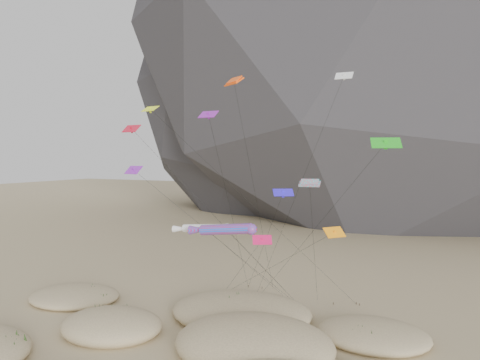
# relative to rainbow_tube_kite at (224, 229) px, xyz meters

# --- Properties ---
(dunes) EXTENTS (51.19, 36.18, 4.28)m
(dunes) POSITION_rel_rainbow_tube_kite_xyz_m (-1.54, -4.55, -10.40)
(dunes) COLOR #CCB789
(dunes) RESTS_ON ground
(dune_grass) EXTENTS (40.90, 27.17, 1.49)m
(dune_grass) POSITION_rel_rainbow_tube_kite_xyz_m (-1.86, -3.73, -10.29)
(dune_grass) COLOR black
(dune_grass) RESTS_ON ground
(kite_stakes) EXTENTS (17.54, 6.92, 0.30)m
(kite_stakes) POSITION_rel_rainbow_tube_kite_xyz_m (1.85, 14.92, -10.98)
(kite_stakes) COLOR #3F2D1E
(kite_stakes) RESTS_ON ground
(rainbow_tube_kite) EXTENTS (7.88, 18.52, 12.01)m
(rainbow_tube_kite) POSITION_rel_rainbow_tube_kite_xyz_m (0.00, 0.00, 0.00)
(rainbow_tube_kite) COLOR #D51644
(rainbow_tube_kite) RESTS_ON ground
(white_tube_kite) EXTENTS (7.39, 15.15, 11.50)m
(white_tube_kite) POSITION_rel_rainbow_tube_kite_xyz_m (-3.35, 1.55, -0.32)
(white_tube_kite) COLOR silver
(white_tube_kite) RESTS_ON ground
(orange_parafoil) EXTENTS (3.01, 11.69, 27.85)m
(orange_parafoil) POSITION_rel_rainbow_tube_kite_xyz_m (-2.79, 8.08, 15.90)
(orange_parafoil) COLOR #FF510D
(orange_parafoil) RESTS_ON ground
(multi_parafoil) EXTENTS (4.83, 16.42, 16.44)m
(multi_parafoil) POSITION_rel_rainbow_tube_kite_xyz_m (8.81, 0.61, 4.65)
(multi_parafoil) COLOR #FF1A3E
(multi_parafoil) RESTS_ON ground
(delta_kites) EXTENTS (29.96, 20.53, 27.22)m
(delta_kites) POSITION_rel_rainbow_tube_kite_xyz_m (1.99, 2.56, 6.95)
(delta_kites) COLOR purple
(delta_kites) RESTS_ON ground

